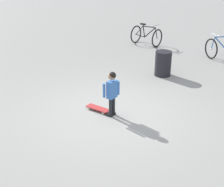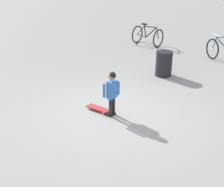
{
  "view_description": "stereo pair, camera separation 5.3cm",
  "coord_description": "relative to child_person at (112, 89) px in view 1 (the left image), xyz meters",
  "views": [
    {
      "loc": [
        4.21,
        4.89,
        3.39
      ],
      "look_at": [
        0.07,
        0.06,
        0.55
      ],
      "focal_mm": 50.53,
      "sensor_mm": 36.0,
      "label": 1
    },
    {
      "loc": [
        4.17,
        4.93,
        3.39
      ],
      "look_at": [
        0.07,
        0.06,
        0.55
      ],
      "focal_mm": 50.53,
      "sensor_mm": 36.0,
      "label": 2
    }
  ],
  "objects": [
    {
      "name": "trash_bin",
      "position": [
        -2.85,
        -0.98,
        -0.28
      ],
      "size": [
        0.49,
        0.49,
        0.74
      ],
      "primitive_type": "cylinder",
      "color": "black",
      "rests_on": "ground"
    },
    {
      "name": "child_person",
      "position": [
        0.0,
        0.0,
        0.0
      ],
      "size": [
        0.4,
        0.22,
        1.06
      ],
      "color": "black",
      "rests_on": "ground"
    },
    {
      "name": "skateboard",
      "position": [
        0.09,
        -0.4,
        -0.6
      ],
      "size": [
        0.32,
        0.62,
        0.07
      ],
      "color": "#B22D2D",
      "rests_on": "ground"
    },
    {
      "name": "ground_plane",
      "position": [
        -0.07,
        -0.06,
        -0.66
      ],
      "size": [
        50.0,
        50.0,
        0.0
      ],
      "primitive_type": "plane",
      "color": "gray"
    },
    {
      "name": "bicycle_near",
      "position": [
        -4.99,
        -3.71,
        -0.28
      ],
      "size": [
        0.87,
        1.17,
        0.85
      ],
      "color": "black",
      "rests_on": "ground"
    },
    {
      "name": "bicycle_mid",
      "position": [
        -5.86,
        -0.8,
        -0.28
      ],
      "size": [
        1.26,
        1.06,
        0.85
      ],
      "color": "black",
      "rests_on": "ground"
    }
  ]
}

